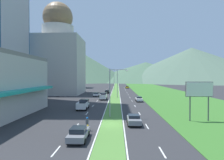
# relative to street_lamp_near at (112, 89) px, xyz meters

# --- Properties ---
(ground_plane) EXTENTS (600.00, 600.00, 0.00)m
(ground_plane) POSITION_rel_street_lamp_near_xyz_m (0.09, -5.18, -5.02)
(ground_plane) COLOR #2D2D30
(grass_median) EXTENTS (3.20, 240.00, 0.06)m
(grass_median) POSITION_rel_street_lamp_near_xyz_m (0.09, 54.82, -4.99)
(grass_median) COLOR #518438
(grass_median) RESTS_ON ground_plane
(grass_verge_right) EXTENTS (24.00, 240.00, 0.06)m
(grass_verge_right) POSITION_rel_street_lamp_near_xyz_m (20.69, 54.82, -4.99)
(grass_verge_right) COLOR #387028
(grass_verge_right) RESTS_ON ground_plane
(lane_dash_left_1) EXTENTS (0.16, 2.80, 0.01)m
(lane_dash_left_1) POSITION_rel_street_lamp_near_xyz_m (-5.01, -15.63, -5.01)
(lane_dash_left_1) COLOR silver
(lane_dash_left_1) RESTS_ON ground_plane
(lane_dash_left_2) EXTENTS (0.16, 2.80, 0.01)m
(lane_dash_left_2) POSITION_rel_street_lamp_near_xyz_m (-5.01, -6.09, -5.01)
(lane_dash_left_2) COLOR silver
(lane_dash_left_2) RESTS_ON ground_plane
(lane_dash_left_3) EXTENTS (0.16, 2.80, 0.01)m
(lane_dash_left_3) POSITION_rel_street_lamp_near_xyz_m (-5.01, 3.46, -5.01)
(lane_dash_left_3) COLOR silver
(lane_dash_left_3) RESTS_ON ground_plane
(lane_dash_left_4) EXTENTS (0.16, 2.80, 0.01)m
(lane_dash_left_4) POSITION_rel_street_lamp_near_xyz_m (-5.01, 13.01, -5.01)
(lane_dash_left_4) COLOR silver
(lane_dash_left_4) RESTS_ON ground_plane
(lane_dash_left_5) EXTENTS (0.16, 2.80, 0.01)m
(lane_dash_left_5) POSITION_rel_street_lamp_near_xyz_m (-5.01, 22.55, -5.01)
(lane_dash_left_5) COLOR silver
(lane_dash_left_5) RESTS_ON ground_plane
(lane_dash_left_6) EXTENTS (0.16, 2.80, 0.01)m
(lane_dash_left_6) POSITION_rel_street_lamp_near_xyz_m (-5.01, 32.10, -5.01)
(lane_dash_left_6) COLOR silver
(lane_dash_left_6) RESTS_ON ground_plane
(lane_dash_left_7) EXTENTS (0.16, 2.80, 0.01)m
(lane_dash_left_7) POSITION_rel_street_lamp_near_xyz_m (-5.01, 41.65, -5.01)
(lane_dash_left_7) COLOR silver
(lane_dash_left_7) RESTS_ON ground_plane
(lane_dash_left_8) EXTENTS (0.16, 2.80, 0.01)m
(lane_dash_left_8) POSITION_rel_street_lamp_near_xyz_m (-5.01, 51.19, -5.01)
(lane_dash_left_8) COLOR silver
(lane_dash_left_8) RESTS_ON ground_plane
(lane_dash_left_9) EXTENTS (0.16, 2.80, 0.01)m
(lane_dash_left_9) POSITION_rel_street_lamp_near_xyz_m (-5.01, 60.74, -5.01)
(lane_dash_left_9) COLOR silver
(lane_dash_left_9) RESTS_ON ground_plane
(lane_dash_left_10) EXTENTS (0.16, 2.80, 0.01)m
(lane_dash_left_10) POSITION_rel_street_lamp_near_xyz_m (-5.01, 70.29, -5.01)
(lane_dash_left_10) COLOR silver
(lane_dash_left_10) RESTS_ON ground_plane
(lane_dash_left_11) EXTENTS (0.16, 2.80, 0.01)m
(lane_dash_left_11) POSITION_rel_street_lamp_near_xyz_m (-5.01, 79.83, -5.01)
(lane_dash_left_11) COLOR silver
(lane_dash_left_11) RESTS_ON ground_plane
(lane_dash_left_12) EXTENTS (0.16, 2.80, 0.01)m
(lane_dash_left_12) POSITION_rel_street_lamp_near_xyz_m (-5.01, 89.38, -5.01)
(lane_dash_left_12) COLOR silver
(lane_dash_left_12) RESTS_ON ground_plane
(lane_dash_right_1) EXTENTS (0.16, 2.80, 0.01)m
(lane_dash_right_1) POSITION_rel_street_lamp_near_xyz_m (5.19, -15.63, -5.01)
(lane_dash_right_1) COLOR silver
(lane_dash_right_1) RESTS_ON ground_plane
(lane_dash_right_2) EXTENTS (0.16, 2.80, 0.01)m
(lane_dash_right_2) POSITION_rel_street_lamp_near_xyz_m (5.19, -6.09, -5.01)
(lane_dash_right_2) COLOR silver
(lane_dash_right_2) RESTS_ON ground_plane
(lane_dash_right_3) EXTENTS (0.16, 2.80, 0.01)m
(lane_dash_right_3) POSITION_rel_street_lamp_near_xyz_m (5.19, 3.46, -5.01)
(lane_dash_right_3) COLOR silver
(lane_dash_right_3) RESTS_ON ground_plane
(lane_dash_right_4) EXTENTS (0.16, 2.80, 0.01)m
(lane_dash_right_4) POSITION_rel_street_lamp_near_xyz_m (5.19, 13.01, -5.01)
(lane_dash_right_4) COLOR silver
(lane_dash_right_4) RESTS_ON ground_plane
(lane_dash_right_5) EXTENTS (0.16, 2.80, 0.01)m
(lane_dash_right_5) POSITION_rel_street_lamp_near_xyz_m (5.19, 22.55, -5.01)
(lane_dash_right_5) COLOR silver
(lane_dash_right_5) RESTS_ON ground_plane
(lane_dash_right_6) EXTENTS (0.16, 2.80, 0.01)m
(lane_dash_right_6) POSITION_rel_street_lamp_near_xyz_m (5.19, 32.10, -5.01)
(lane_dash_right_6) COLOR silver
(lane_dash_right_6) RESTS_ON ground_plane
(lane_dash_right_7) EXTENTS (0.16, 2.80, 0.01)m
(lane_dash_right_7) POSITION_rel_street_lamp_near_xyz_m (5.19, 41.65, -5.01)
(lane_dash_right_7) COLOR silver
(lane_dash_right_7) RESTS_ON ground_plane
(lane_dash_right_8) EXTENTS (0.16, 2.80, 0.01)m
(lane_dash_right_8) POSITION_rel_street_lamp_near_xyz_m (5.19, 51.19, -5.01)
(lane_dash_right_8) COLOR silver
(lane_dash_right_8) RESTS_ON ground_plane
(lane_dash_right_9) EXTENTS (0.16, 2.80, 0.01)m
(lane_dash_right_9) POSITION_rel_street_lamp_near_xyz_m (5.19, 60.74, -5.01)
(lane_dash_right_9) COLOR silver
(lane_dash_right_9) RESTS_ON ground_plane
(lane_dash_right_10) EXTENTS (0.16, 2.80, 0.01)m
(lane_dash_right_10) POSITION_rel_street_lamp_near_xyz_m (5.19, 70.29, -5.01)
(lane_dash_right_10) COLOR silver
(lane_dash_right_10) RESTS_ON ground_plane
(lane_dash_right_11) EXTENTS (0.16, 2.80, 0.01)m
(lane_dash_right_11) POSITION_rel_street_lamp_near_xyz_m (5.19, 79.83, -5.01)
(lane_dash_right_11) COLOR silver
(lane_dash_right_11) RESTS_ON ground_plane
(lane_dash_right_12) EXTENTS (0.16, 2.80, 0.01)m
(lane_dash_right_12) POSITION_rel_street_lamp_near_xyz_m (5.19, 89.38, -5.01)
(lane_dash_right_12) COLOR silver
(lane_dash_right_12) RESTS_ON ground_plane
(edge_line_median_left) EXTENTS (0.16, 240.00, 0.01)m
(edge_line_median_left) POSITION_rel_street_lamp_near_xyz_m (-1.66, 54.82, -5.01)
(edge_line_median_left) COLOR silver
(edge_line_median_left) RESTS_ON ground_plane
(edge_line_median_right) EXTENTS (0.16, 240.00, 0.01)m
(edge_line_median_right) POSITION_rel_street_lamp_near_xyz_m (1.84, 54.82, -5.01)
(edge_line_median_right) COLOR silver
(edge_line_median_right) RESTS_ON ground_plane
(domed_building) EXTENTS (19.54, 19.54, 37.53)m
(domed_building) POSITION_rel_street_lamp_near_xyz_m (-23.55, 45.47, 10.56)
(domed_building) COLOR #B7B2A8
(domed_building) RESTS_ON ground_plane
(midrise_colored) EXTENTS (12.18, 12.18, 26.82)m
(midrise_colored) POSITION_rel_street_lamp_near_xyz_m (-30.16, 88.91, 8.39)
(midrise_colored) COLOR teal
(midrise_colored) RESTS_ON ground_plane
(hill_far_left) EXTENTS (147.67, 147.67, 43.55)m
(hill_far_left) POSITION_rel_street_lamp_near_xyz_m (-55.17, 220.26, 16.75)
(hill_far_left) COLOR #47664C
(hill_far_left) RESTS_ON ground_plane
(hill_far_center) EXTENTS (173.29, 173.29, 26.43)m
(hill_far_center) POSITION_rel_street_lamp_near_xyz_m (39.60, 232.44, 8.20)
(hill_far_center) COLOR #47664C
(hill_far_center) RESTS_ON ground_plane
(hill_far_right) EXTENTS (204.34, 204.34, 44.17)m
(hill_far_right) POSITION_rel_street_lamp_near_xyz_m (96.76, 219.58, 17.07)
(hill_far_right) COLOR #516B56
(hill_far_right) RESTS_ON ground_plane
(street_lamp_near) EXTENTS (3.42, 0.46, 8.56)m
(street_lamp_near) POSITION_rel_street_lamp_near_xyz_m (0.00, 0.00, 0.00)
(street_lamp_near) COLOR #99999E
(street_lamp_near) RESTS_ON ground_plane
(street_lamp_mid) EXTENTS (3.27, 0.40, 9.31)m
(street_lamp_mid) POSITION_rel_street_lamp_near_xyz_m (0.52, 31.50, 0.37)
(street_lamp_mid) COLOR #99999E
(street_lamp_mid) RESTS_ON ground_plane
(street_lamp_far) EXTENTS (3.00, 0.34, 8.14)m
(street_lamp_far) POSITION_rel_street_lamp_near_xyz_m (-0.38, 63.01, -0.26)
(street_lamp_far) COLOR #99999E
(street_lamp_far) RESTS_ON ground_plane
(billboard_roadside) EXTENTS (4.35, 0.28, 6.37)m
(billboard_roadside) POSITION_rel_street_lamp_near_xyz_m (14.02, -2.72, -0.25)
(billboard_roadside) COLOR #4C4C51
(billboard_roadside) RESTS_ON ground_plane
(car_0) EXTENTS (1.97, 4.06, 1.39)m
(car_0) POSITION_rel_street_lamp_near_xyz_m (6.81, 82.59, -4.30)
(car_0) COLOR yellow
(car_0) RESTS_ON ground_plane
(car_1) EXTENTS (2.02, 4.25, 1.44)m
(car_1) POSITION_rel_street_lamp_near_xyz_m (3.38, -5.06, -4.27)
(car_1) COLOR slate
(car_1) RESTS_ON ground_plane
(car_2) EXTENTS (2.03, 4.58, 1.49)m
(car_2) POSITION_rel_street_lamp_near_xyz_m (-3.48, -12.34, -4.26)
(car_2) COLOR slate
(car_2) RESTS_ON ground_plane
(car_3) EXTENTS (1.90, 4.78, 1.37)m
(car_3) POSITION_rel_street_lamp_near_xyz_m (-3.47, 48.29, -4.30)
(car_3) COLOR black
(car_3) RESTS_ON ground_plane
(car_4) EXTENTS (1.86, 4.44, 1.40)m
(car_4) POSITION_rel_street_lamp_near_xyz_m (7.10, 21.62, -4.29)
(car_4) COLOR silver
(car_4) RESTS_ON ground_plane
(car_5) EXTENTS (2.03, 4.51, 1.42)m
(car_5) POSITION_rel_street_lamp_near_xyz_m (-6.71, 35.76, -4.28)
(car_5) COLOR silver
(car_5) RESTS_ON ground_plane
(pickup_truck_0) EXTENTS (2.18, 5.40, 2.00)m
(pickup_truck_0) POSITION_rel_street_lamp_near_xyz_m (-6.62, 8.34, -4.03)
(pickup_truck_0) COLOR silver
(pickup_truck_0) RESTS_ON ground_plane
(pickup_truck_1) EXTENTS (2.18, 5.40, 2.00)m
(pickup_truck_1) POSITION_rel_street_lamp_near_xyz_m (-3.45, 26.25, -4.03)
(pickup_truck_1) COLOR silver
(pickup_truck_1) RESTS_ON ground_plane
(motorcycle_rider) EXTENTS (0.36, 2.00, 1.80)m
(motorcycle_rider) POSITION_rel_street_lamp_near_xyz_m (-3.11, -8.42, -4.27)
(motorcycle_rider) COLOR black
(motorcycle_rider) RESTS_ON ground_plane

